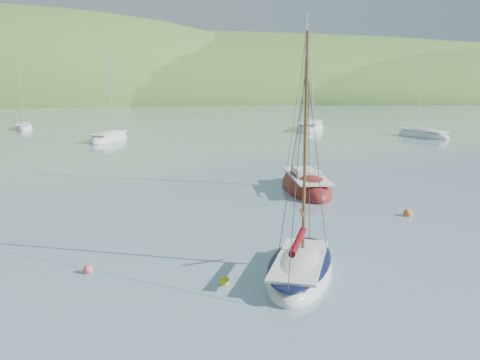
{
  "coord_description": "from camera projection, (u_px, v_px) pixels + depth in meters",
  "views": [
    {
      "loc": [
        -1.83,
        -16.48,
        7.34
      ],
      "look_at": [
        1.76,
        8.0,
        2.5
      ],
      "focal_mm": 40.0,
      "sensor_mm": 36.0,
      "label": 1
    }
  ],
  "objects": [
    {
      "name": "ground",
      "position": [
        223.0,
        301.0,
        17.67
      ],
      "size": [
        700.0,
        700.0,
        0.0
      ],
      "primitive_type": "plane",
      "color": "gray",
      "rests_on": "ground"
    },
    {
      "name": "shoreline_hills",
      "position": [
        138.0,
        98.0,
        183.73
      ],
      "size": [
        690.0,
        135.0,
        56.0
      ],
      "color": "#48762D",
      "rests_on": "ground"
    },
    {
      "name": "daysailer_white",
      "position": [
        300.0,
        270.0,
        19.92
      ],
      "size": [
        4.47,
        6.62,
        9.57
      ],
      "rotation": [
        0.0,
        0.0,
        -0.39
      ],
      "color": "silver",
      "rests_on": "ground"
    },
    {
      "name": "sloop_red",
      "position": [
        306.0,
        187.0,
        34.9
      ],
      "size": [
        3.36,
        8.42,
        12.22
      ],
      "rotation": [
        0.0,
        0.0,
        -0.06
      ],
      "color": "maroon",
      "rests_on": "ground"
    },
    {
      "name": "distant_sloop_a",
      "position": [
        109.0,
        139.0,
        61.4
      ],
      "size": [
        5.36,
        8.32,
        11.2
      ],
      "rotation": [
        0.0,
        0.0,
        -0.36
      ],
      "color": "silver",
      "rests_on": "ground"
    },
    {
      "name": "distant_sloop_b",
      "position": [
        310.0,
        129.0,
        73.26
      ],
      "size": [
        6.91,
        10.26,
        13.83
      ],
      "rotation": [
        0.0,
        0.0,
        -0.4
      ],
      "color": "silver",
      "rests_on": "ground"
    },
    {
      "name": "distant_sloop_c",
      "position": [
        24.0,
        128.0,
        74.53
      ],
      "size": [
        3.47,
        6.77,
        9.21
      ],
      "rotation": [
        0.0,
        0.0,
        0.19
      ],
      "color": "silver",
      "rests_on": "ground"
    },
    {
      "name": "distant_sloop_d",
      "position": [
        423.0,
        136.0,
        65.07
      ],
      "size": [
        5.17,
        7.93,
        10.68
      ],
      "rotation": [
        0.0,
        0.0,
        0.37
      ],
      "color": "silver",
      "rests_on": "ground"
    },
    {
      "name": "mooring_buoys",
      "position": [
        204.0,
        236.0,
        24.47
      ],
      "size": [
        22.45,
        8.5,
        0.49
      ],
      "color": "gold",
      "rests_on": "ground"
    }
  ]
}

